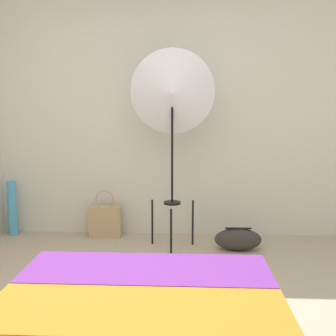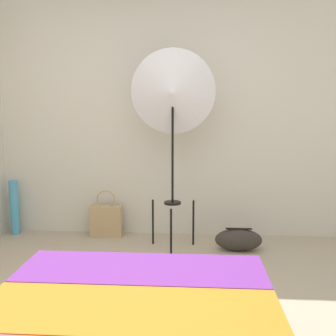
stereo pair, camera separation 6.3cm
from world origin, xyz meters
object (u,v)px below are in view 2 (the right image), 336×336
at_px(duffel_bag, 238,240).
at_px(photo_umbrella, 173,94).
at_px(paper_roll, 14,208).
at_px(tote_bag, 106,220).

bearing_deg(duffel_bag, photo_umbrella, 178.09).
bearing_deg(paper_roll, photo_umbrella, -10.93).
bearing_deg(duffel_bag, paper_roll, 171.46).
relative_size(tote_bag, paper_roll, 0.85).
bearing_deg(photo_umbrella, paper_roll, 169.07).
relative_size(duffel_bag, paper_roll, 0.76).
bearing_deg(tote_bag, photo_umbrella, -24.33).
distance_m(photo_umbrella, tote_bag, 1.55).
bearing_deg(photo_umbrella, tote_bag, 155.67).
height_order(tote_bag, duffel_bag, tote_bag).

